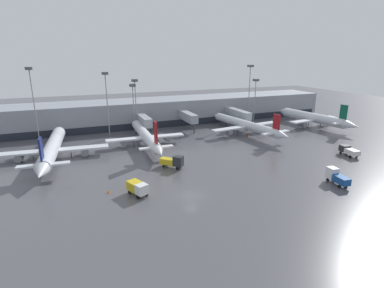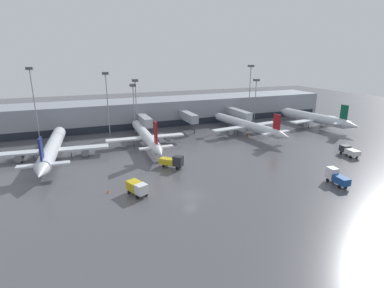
# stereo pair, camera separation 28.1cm
# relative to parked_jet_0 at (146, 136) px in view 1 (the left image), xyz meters

# --- Properties ---
(ground_plane) EXTENTS (320.00, 320.00, 0.00)m
(ground_plane) POSITION_rel_parked_jet_0_xyz_m (0.00, -34.91, -2.76)
(ground_plane) COLOR #4C4C51
(terminal_building) EXTENTS (160.00, 31.17, 9.00)m
(terminal_building) POSITION_rel_parked_jet_0_xyz_m (0.26, 26.89, 1.74)
(terminal_building) COLOR gray
(terminal_building) RESTS_ON ground_plane
(parked_jet_0) EXTENTS (22.26, 37.40, 9.51)m
(parked_jet_0) POSITION_rel_parked_jet_0_xyz_m (0.00, 0.00, 0.00)
(parked_jet_0) COLOR silver
(parked_jet_0) RESTS_ON ground_plane
(parked_jet_2) EXTENTS (27.05, 39.84, 8.84)m
(parked_jet_2) POSITION_rel_parked_jet_0_xyz_m (-24.26, -2.67, -0.10)
(parked_jet_2) COLOR silver
(parked_jet_2) RESTS_ON ground_plane
(parked_jet_3) EXTENTS (25.51, 37.40, 8.73)m
(parked_jet_3) POSITION_rel_parked_jet_0_xyz_m (33.35, 0.23, 0.28)
(parked_jet_3) COLOR silver
(parked_jet_3) RESTS_ON ground_plane
(parked_jet_4) EXTENTS (21.37, 33.85, 9.50)m
(parked_jet_4) POSITION_rel_parked_jet_0_xyz_m (61.47, 0.09, 0.44)
(parked_jet_4) COLOR silver
(parked_jet_4) RESTS_ON ground_plane
(service_truck_0) EXTENTS (2.82, 5.63, 2.32)m
(service_truck_0) POSITION_rel_parked_jet_0_xyz_m (46.20, -28.60, -1.39)
(service_truck_0) COLOR silver
(service_truck_0) RESTS_ON ground_plane
(service_truck_1) EXTENTS (2.36, 5.48, 2.98)m
(service_truck_1) POSITION_rel_parked_jet_0_xyz_m (29.05, -40.75, -1.19)
(service_truck_1) COLOR #19478C
(service_truck_1) RESTS_ON ground_plane
(service_truck_2) EXTENTS (5.12, 5.15, 2.97)m
(service_truck_2) POSITION_rel_parked_jet_0_xyz_m (1.46, -20.03, -1.19)
(service_truck_2) COLOR gold
(service_truck_2) RESTS_ON ground_plane
(service_truck_3) EXTENTS (3.58, 4.96, 2.51)m
(service_truck_3) POSITION_rel_parked_jet_0_xyz_m (-8.95, -30.81, -1.23)
(service_truck_3) COLOR gold
(service_truck_3) RESTS_ON ground_plane
(traffic_cone_0) EXTENTS (0.48, 0.48, 0.66)m
(traffic_cone_0) POSITION_rel_parked_jet_0_xyz_m (-16.76, -0.00, -2.42)
(traffic_cone_0) COLOR orange
(traffic_cone_0) RESTS_ON ground_plane
(traffic_cone_1) EXTENTS (0.45, 0.45, 0.65)m
(traffic_cone_1) POSITION_rel_parked_jet_0_xyz_m (-13.91, -27.95, -2.43)
(traffic_cone_1) COLOR orange
(traffic_cone_1) RESTS_ON ground_plane
(traffic_cone_2) EXTENTS (0.47, 0.47, 0.69)m
(traffic_cone_2) POSITION_rel_parked_jet_0_xyz_m (39.73, 0.66, -2.41)
(traffic_cone_2) COLOR orange
(traffic_cone_2) RESTS_ON ground_plane
(traffic_cone_3) EXTENTS (0.50, 0.50, 0.68)m
(traffic_cone_3) POSITION_rel_parked_jet_0_xyz_m (32.58, -2.68, -2.41)
(traffic_cone_3) COLOR orange
(traffic_cone_3) RESTS_ON ground_plane
(apron_light_mast_0) EXTENTS (1.80, 1.80, 16.00)m
(apron_light_mast_0) POSITION_rel_parked_jet_0_xyz_m (-0.04, 15.35, 10.08)
(apron_light_mast_0) COLOR gray
(apron_light_mast_0) RESTS_ON ground_plane
(apron_light_mast_1) EXTENTS (1.80, 1.80, 21.38)m
(apron_light_mast_1) POSITION_rel_parked_jet_0_xyz_m (44.34, 16.63, 13.77)
(apron_light_mast_1) COLOR gray
(apron_light_mast_1) RESTS_ON ground_plane
(apron_light_mast_2) EXTENTS (1.80, 1.80, 16.37)m
(apron_light_mast_2) POSITION_rel_parked_jet_0_xyz_m (45.79, 14.69, 10.34)
(apron_light_mast_2) COLOR gray
(apron_light_mast_2) RESTS_ON ground_plane
(apron_light_mast_5) EXTENTS (1.80, 1.80, 21.70)m
(apron_light_mast_5) POSITION_rel_parked_jet_0_xyz_m (-28.59, 14.61, 13.98)
(apron_light_mast_5) COLOR gray
(apron_light_mast_5) RESTS_ON ground_plane
(apron_light_mast_6) EXTENTS (1.80, 1.80, 17.41)m
(apron_light_mast_6) POSITION_rel_parked_jet_0_xyz_m (0.98, 16.56, 11.07)
(apron_light_mast_6) COLOR gray
(apron_light_mast_6) RESTS_ON ground_plane
(apron_light_mast_7) EXTENTS (1.80, 1.80, 19.92)m
(apron_light_mast_7) POSITION_rel_parked_jet_0_xyz_m (-8.26, 15.06, 12.79)
(apron_light_mast_7) COLOR gray
(apron_light_mast_7) RESTS_ON ground_plane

